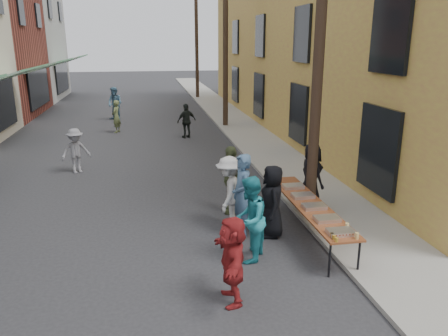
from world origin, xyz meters
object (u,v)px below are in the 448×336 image
object	(u,v)px
serving_table	(309,205)
utility_pole_near	(320,30)
server	(311,174)
guest_front_a	(272,201)
guest_front_c	(250,219)
utility_pole_far	(197,38)
catering_tray_sausage	(341,232)
utility_pole_mid	(225,36)

from	to	relation	value
serving_table	utility_pole_near	bearing A→B (deg)	66.89
server	guest_front_a	bearing A→B (deg)	122.02
guest_front_a	guest_front_c	world-z (taller)	guest_front_c
guest_front_a	server	bearing A→B (deg)	139.92
utility_pole_near	guest_front_a	world-z (taller)	utility_pole_near
utility_pole_near	server	xyz separation A→B (m)	(0.15, 0.40, -3.58)
utility_pole_near	server	size ratio (longest dim) A/B	5.46
utility_pole_far	guest_front_c	xyz separation A→B (m)	(-2.10, -26.12, -3.63)
utility_pole_near	guest_front_c	bearing A→B (deg)	-134.78
utility_pole_far	guest_front_a	world-z (taller)	utility_pole_far
utility_pole_far	guest_front_c	distance (m)	26.45
utility_pole_near	catering_tray_sausage	xyz separation A→B (m)	(-0.50, -2.82, -3.71)
catering_tray_sausage	guest_front_c	size ratio (longest dim) A/B	0.29
utility_pole_mid	utility_pole_far	size ratio (longest dim) A/B	1.00
utility_pole_far	serving_table	xyz separation A→B (m)	(-0.50, -25.17, -3.79)
utility_pole_near	server	distance (m)	3.60
utility_pole_far	server	world-z (taller)	utility_pole_far
guest_front_c	utility_pole_far	bearing A→B (deg)	-156.00
serving_table	guest_front_c	xyz separation A→B (m)	(-1.60, -0.95, 0.16)
utility_pole_near	utility_pole_far	bearing A→B (deg)	90.00
guest_front_a	server	distance (m)	2.11
server	guest_front_c	bearing A→B (deg)	125.19
utility_pole_mid	guest_front_a	xyz separation A→B (m)	(-1.34, -13.09, -3.67)
utility_pole_mid	guest_front_a	size ratio (longest dim) A/B	5.44
catering_tray_sausage	guest_front_a	size ratio (longest dim) A/B	0.30
utility_pole_near	guest_front_a	distance (m)	4.06
utility_pole_near	catering_tray_sausage	distance (m)	4.69
utility_pole_near	guest_front_c	distance (m)	4.70
utility_pole_near	catering_tray_sausage	size ratio (longest dim) A/B	18.00
utility_pole_near	utility_pole_mid	size ratio (longest dim) A/B	1.00
guest_front_a	serving_table	bearing A→B (deg)	89.33
utility_pole_near	guest_front_a	size ratio (longest dim) A/B	5.44
guest_front_c	server	xyz separation A→B (m)	(2.26, 2.52, 0.05)
utility_pole_near	guest_front_a	bearing A→B (deg)	-140.82
serving_table	guest_front_a	size ratio (longest dim) A/B	2.42
catering_tray_sausage	guest_front_a	xyz separation A→B (m)	(-0.84, 1.73, 0.04)
utility_pole_mid	serving_table	size ratio (longest dim) A/B	2.25
utility_pole_near	utility_pole_far	size ratio (longest dim) A/B	1.00
guest_front_a	guest_front_c	xyz separation A→B (m)	(-0.77, -1.03, 0.05)
serving_table	guest_front_a	world-z (taller)	guest_front_a
utility_pole_mid	server	xyz separation A→B (m)	(0.15, -11.60, -3.58)
utility_pole_near	utility_pole_mid	xyz separation A→B (m)	(0.00, 12.00, 0.00)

